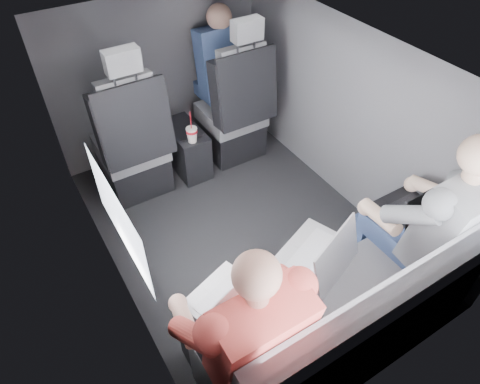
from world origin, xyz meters
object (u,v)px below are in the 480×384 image
center_console (186,149)px  laptop_silver (321,253)px  laptop_black (411,208)px  passenger_rear_left (241,329)px  front_seat_right (235,115)px  passenger_front_right (221,64)px  rear_bench (346,319)px  laptop_white (228,300)px  soda_cup (192,134)px  front_seat_left (133,150)px  passenger_rear_right (426,222)px

center_console → laptop_silver: laptop_silver is taller
laptop_black → passenger_rear_left: bearing=-173.9°
front_seat_right → passenger_front_right: bearing=84.3°
laptop_silver → passenger_front_right: passenger_front_right is taller
laptop_silver → center_console: bearing=88.9°
laptop_silver → laptop_black: 0.66m
center_console → passenger_front_right: (0.48, 0.22, 0.55)m
laptop_black → passenger_rear_left: (-1.23, -0.13, 0.00)m
rear_bench → laptop_white: (-0.58, 0.26, 0.33)m
soda_cup → center_console: bearing=84.4°
soda_cup → laptop_black: (0.64, -1.53, 0.17)m
front_seat_left → center_console: bearing=5.1°
passenger_rear_right → laptop_white: bearing=172.2°
passenger_rear_right → passenger_front_right: (-0.12, 2.07, 0.10)m
front_seat_left → laptop_white: 1.67m
passenger_rear_left → passenger_rear_right: bearing=-0.0°
soda_cup → passenger_rear_left: passenger_rear_left is taller
center_console → rear_bench: rear_bench is taller
soda_cup → passenger_front_right: passenger_front_right is taller
passenger_front_right → front_seat_right: bearing=-95.7°
rear_bench → laptop_silver: 0.41m
passenger_rear_left → soda_cup: bearing=70.5°
passenger_rear_left → front_seat_right: bearing=59.6°
passenger_front_right → front_seat_left: bearing=-164.4°
laptop_black → passenger_front_right: size_ratio=0.44×
rear_bench → passenger_rear_right: 0.69m
laptop_white → laptop_silver: 0.55m
soda_cup → laptop_silver: bearing=-90.6°
front_seat_left → laptop_silver: front_seat_left is taller
laptop_white → passenger_rear_left: (-0.03, -0.16, 0.00)m
front_seat_left → passenger_rear_left: bearing=-95.0°
front_seat_left → laptop_black: (1.07, -1.67, 0.23)m
center_console → passenger_rear_left: (-0.61, -1.85, 0.44)m
laptop_white → passenger_rear_right: 1.18m
laptop_white → passenger_front_right: passenger_front_right is taller
front_seat_left → rear_bench: (0.45, -1.90, -0.09)m
center_console → rear_bench: 1.94m
front_seat_left → passenger_front_right: bearing=15.6°
laptop_white → laptop_black: 1.20m
passenger_rear_left → passenger_front_right: bearing=62.3°
front_seat_left → passenger_rear_right: (1.04, -1.81, 0.25)m
center_console → laptop_white: size_ratio=1.16×
laptop_silver → passenger_front_right: 1.99m
soda_cup → passenger_front_right: size_ratio=0.33×
rear_bench → soda_cup: rear_bench is taller
rear_bench → soda_cup: (-0.02, 1.76, 0.16)m
front_seat_left → passenger_rear_right: 2.10m
soda_cup → laptop_white: size_ratio=0.64×
front_seat_right → laptop_silver: bearing=-106.2°
laptop_silver → front_seat_left: bearing=104.1°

